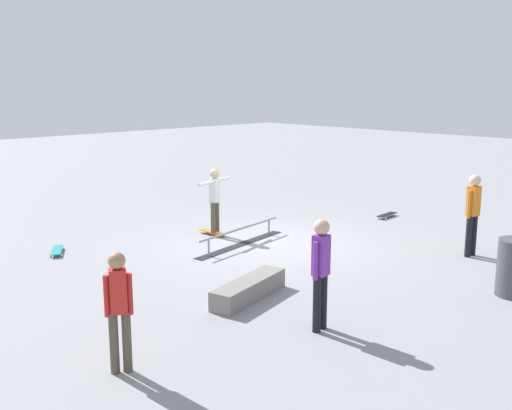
{
  "coord_description": "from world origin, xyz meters",
  "views": [
    {
      "loc": [
        9.54,
        9.49,
        3.65
      ],
      "look_at": [
        0.5,
        0.13,
        1.0
      ],
      "focal_mm": 42.53,
      "sensor_mm": 36.0,
      "label": 1
    }
  ],
  "objects": [
    {
      "name": "bystander_purple_shirt",
      "position": [
        2.93,
        4.02,
        0.96
      ],
      "size": [
        0.39,
        0.23,
        1.7
      ],
      "rotation": [
        0.0,
        0.0,
        3.29
      ],
      "color": "black",
      "rests_on": "ground_plane"
    },
    {
      "name": "loose_skateboard_black",
      "position": [
        -4.32,
        0.31,
        0.07
      ],
      "size": [
        0.82,
        0.31,
        0.09
      ],
      "rotation": [
        0.0,
        0.0,
        3.23
      ],
      "color": "black",
      "rests_on": "ground_plane"
    },
    {
      "name": "skateboard_main",
      "position": [
        0.4,
        -1.5,
        0.07
      ],
      "size": [
        0.27,
        0.8,
        0.09
      ],
      "rotation": [
        0.0,
        0.0,
        4.72
      ],
      "color": "orange",
      "rests_on": "ground_plane"
    },
    {
      "name": "bystander_orange_shirt",
      "position": [
        -2.4,
        3.7,
        0.99
      ],
      "size": [
        0.4,
        0.24,
        1.76
      ],
      "rotation": [
        0.0,
        0.0,
        3.03
      ],
      "color": "black",
      "rests_on": "ground_plane"
    },
    {
      "name": "skater_main",
      "position": [
        0.37,
        -1.44,
        0.94
      ],
      "size": [
        1.27,
        0.44,
        1.62
      ],
      "rotation": [
        0.0,
        0.0,
        3.43
      ],
      "color": "brown",
      "rests_on": "ground_plane"
    },
    {
      "name": "skate_ledge",
      "position": [
        2.77,
        2.31,
        0.17
      ],
      "size": [
        1.82,
        0.84,
        0.34
      ],
      "primitive_type": "cube",
      "rotation": [
        0.0,
        0.0,
        0.24
      ],
      "color": "gray",
      "rests_on": "ground_plane"
    },
    {
      "name": "loose_skateboard_teal",
      "position": [
        3.85,
        -2.61,
        0.07
      ],
      "size": [
        0.58,
        0.79,
        0.09
      ],
      "rotation": [
        0.0,
        0.0,
        1.04
      ],
      "color": "teal",
      "rests_on": "ground_plane"
    },
    {
      "name": "bystander_red_shirt",
      "position": [
        5.79,
        3.13,
        0.9
      ],
      "size": [
        0.35,
        0.26,
        1.59
      ],
      "rotation": [
        0.0,
        0.0,
        5.78
      ],
      "color": "brown",
      "rests_on": "ground_plane"
    },
    {
      "name": "ground_plane",
      "position": [
        0.0,
        0.0,
        0.0
      ],
      "size": [
        60.0,
        60.0,
        0.0
      ],
      "primitive_type": "plane",
      "color": "gray"
    },
    {
      "name": "grind_rail",
      "position": [
        0.5,
        -0.37,
        0.17
      ],
      "size": [
        2.99,
        0.77,
        0.4
      ],
      "rotation": [
        0.0,
        0.0,
        0.18
      ],
      "color": "black",
      "rests_on": "ground_plane"
    }
  ]
}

